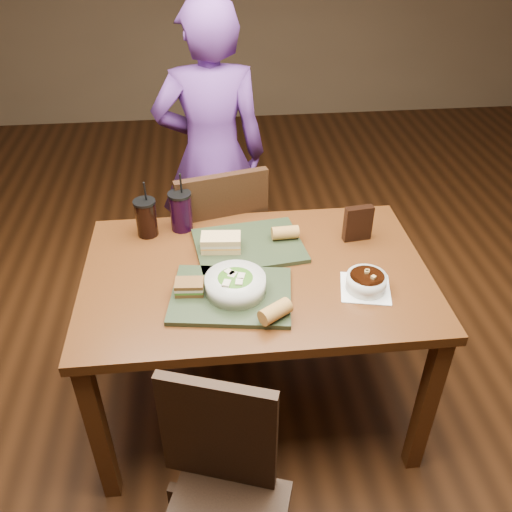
# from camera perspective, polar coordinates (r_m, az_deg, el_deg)

# --- Properties ---
(ground) EXTENTS (6.00, 6.00, 0.00)m
(ground) POSITION_cam_1_polar(r_m,az_deg,el_deg) (2.57, 0.00, -15.03)
(ground) COLOR #381C0B
(ground) RESTS_ON ground
(dining_table) EXTENTS (1.30, 0.85, 0.75)m
(dining_table) POSITION_cam_1_polar(r_m,az_deg,el_deg) (2.10, 0.00, -3.56)
(dining_table) COLOR #4F280F
(dining_table) RESTS_ON ground
(chair_near) EXTENTS (0.46, 0.46, 0.83)m
(chair_near) POSITION_cam_1_polar(r_m,az_deg,el_deg) (1.78, -3.67, -23.28)
(chair_near) COLOR black
(chair_near) RESTS_ON ground
(chair_far) EXTENTS (0.49, 0.50, 0.94)m
(chair_far) POSITION_cam_1_polar(r_m,az_deg,el_deg) (2.59, -3.44, 1.22)
(chair_far) COLOR black
(chair_far) RESTS_ON ground
(diner) EXTENTS (0.58, 0.39, 1.56)m
(diner) POSITION_cam_1_polar(r_m,az_deg,el_deg) (2.83, -4.65, 10.33)
(diner) COLOR #582B78
(diner) RESTS_ON ground
(tray_near) EXTENTS (0.46, 0.38, 0.02)m
(tray_near) POSITION_cam_1_polar(r_m,az_deg,el_deg) (1.92, -2.61, -4.15)
(tray_near) COLOR #232D1A
(tray_near) RESTS_ON dining_table
(tray_far) EXTENTS (0.46, 0.37, 0.02)m
(tray_far) POSITION_cam_1_polar(r_m,az_deg,el_deg) (2.17, -0.76, 1.11)
(tray_far) COLOR #232D1A
(tray_far) RESTS_ON dining_table
(salad_bowl) EXTENTS (0.21, 0.21, 0.07)m
(salad_bowl) POSITION_cam_1_polar(r_m,az_deg,el_deg) (1.90, -2.18, -2.91)
(salad_bowl) COLOR silver
(salad_bowl) RESTS_ON tray_near
(soup_bowl) EXTENTS (0.21, 0.21, 0.07)m
(soup_bowl) POSITION_cam_1_polar(r_m,az_deg,el_deg) (1.98, 11.53, -2.67)
(soup_bowl) COLOR white
(soup_bowl) RESTS_ON dining_table
(sandwich_near) EXTENTS (0.11, 0.08, 0.05)m
(sandwich_near) POSITION_cam_1_polar(r_m,az_deg,el_deg) (1.92, -7.02, -3.25)
(sandwich_near) COLOR #593819
(sandwich_near) RESTS_ON tray_near
(sandwich_far) EXTENTS (0.16, 0.10, 0.06)m
(sandwich_far) POSITION_cam_1_polar(r_m,az_deg,el_deg) (2.12, -3.71, 1.43)
(sandwich_far) COLOR tan
(sandwich_far) RESTS_ON tray_far
(baguette_near) EXTENTS (0.12, 0.11, 0.06)m
(baguette_near) POSITION_cam_1_polar(r_m,az_deg,el_deg) (1.80, 2.04, -5.87)
(baguette_near) COLOR #AD7533
(baguette_near) RESTS_ON tray_near
(baguette_far) EXTENTS (0.11, 0.06, 0.05)m
(baguette_far) POSITION_cam_1_polar(r_m,az_deg,el_deg) (2.18, 3.09, 2.47)
(baguette_far) COLOR #AD7533
(baguette_far) RESTS_ON tray_far
(cup_cola) EXTENTS (0.09, 0.09, 0.25)m
(cup_cola) POSITION_cam_1_polar(r_m,az_deg,el_deg) (2.25, -11.48, 3.99)
(cup_cola) COLOR black
(cup_cola) RESTS_ON dining_table
(cup_berry) EXTENTS (0.10, 0.10, 0.26)m
(cup_berry) POSITION_cam_1_polar(r_m,az_deg,el_deg) (2.27, -7.92, 4.73)
(cup_berry) COLOR black
(cup_berry) RESTS_ON dining_table
(chip_bag) EXTENTS (0.12, 0.05, 0.15)m
(chip_bag) POSITION_cam_1_polar(r_m,az_deg,el_deg) (2.22, 10.68, 3.39)
(chip_bag) COLOR black
(chip_bag) RESTS_ON dining_table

